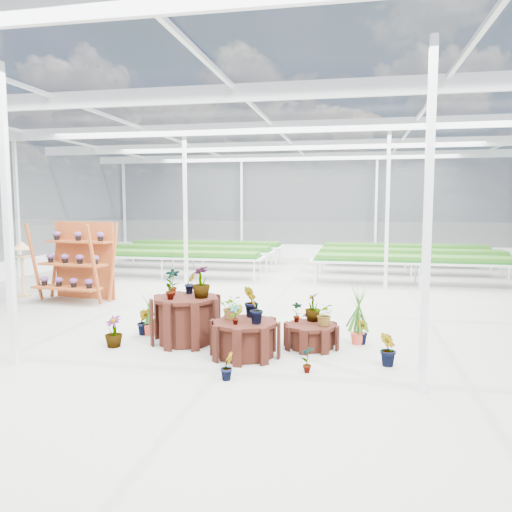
% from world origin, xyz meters
% --- Properties ---
extents(ground_plane, '(24.00, 24.00, 0.00)m').
position_xyz_m(ground_plane, '(0.00, 0.00, 0.00)').
color(ground_plane, gray).
rests_on(ground_plane, ground).
extents(greenhouse_shell, '(18.00, 24.00, 4.50)m').
position_xyz_m(greenhouse_shell, '(0.00, 0.00, 2.25)').
color(greenhouse_shell, white).
rests_on(greenhouse_shell, ground).
extents(steel_frame, '(18.00, 24.00, 4.50)m').
position_xyz_m(steel_frame, '(0.00, 0.00, 2.25)').
color(steel_frame, silver).
rests_on(steel_frame, ground).
extents(nursery_benches, '(16.00, 7.00, 0.84)m').
position_xyz_m(nursery_benches, '(0.00, 7.20, 0.42)').
color(nursery_benches, silver).
rests_on(nursery_benches, ground).
extents(plinth_tall, '(1.42, 1.42, 0.82)m').
position_xyz_m(plinth_tall, '(-0.79, -2.37, 0.41)').
color(plinth_tall, black).
rests_on(plinth_tall, ground).
extents(plinth_mid, '(1.10, 1.10, 0.58)m').
position_xyz_m(plinth_mid, '(0.41, -2.97, 0.29)').
color(plinth_mid, black).
rests_on(plinth_mid, ground).
extents(plinth_low, '(1.06, 1.06, 0.41)m').
position_xyz_m(plinth_low, '(1.41, -2.27, 0.20)').
color(plinth_low, black).
rests_on(plinth_low, ground).
extents(shelf_rack, '(1.99, 1.23, 1.99)m').
position_xyz_m(shelf_rack, '(-4.80, 0.69, 1.00)').
color(shelf_rack, '#98411B').
rests_on(shelf_rack, ground).
extents(bird_table, '(0.41, 0.41, 1.48)m').
position_xyz_m(bird_table, '(-6.47, 0.97, 0.74)').
color(bird_table, tan).
rests_on(bird_table, ground).
extents(nursery_plants, '(4.91, 3.09, 1.38)m').
position_xyz_m(nursery_plants, '(0.29, -2.16, 0.55)').
color(nursery_plants, '#285C18').
rests_on(nursery_plants, ground).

